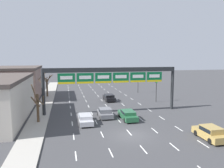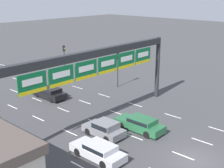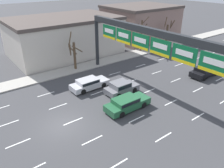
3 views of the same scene
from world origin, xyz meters
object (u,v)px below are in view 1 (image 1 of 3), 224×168
(car_green, at_px, (128,114))
(car_gold, at_px, (210,132))
(car_silver, at_px, (85,118))
(car_grey, at_px, (105,112))
(car_black, at_px, (109,97))
(tree_bare_second, at_px, (38,105))
(traffic_light_mid_block, at_px, (156,85))
(tree_bare_third, at_px, (43,87))
(traffic_light_near_gantry, at_px, (138,80))
(sign_gantry, at_px, (112,76))
(tree_bare_closest, at_px, (47,85))

(car_green, xyz_separation_m, car_gold, (6.71, -9.43, 0.08))
(car_silver, bearing_deg, car_grey, 36.50)
(car_black, height_order, tree_bare_second, tree_bare_second)
(traffic_light_mid_block, bearing_deg, car_grey, -143.47)
(tree_bare_third, bearing_deg, car_black, -2.99)
(tree_bare_second, bearing_deg, traffic_light_near_gantry, 44.22)
(car_black, xyz_separation_m, tree_bare_second, (-12.57, -12.97, 1.79))
(sign_gantry, distance_m, car_black, 10.86)
(car_green, bearing_deg, sign_gantry, 107.55)
(sign_gantry, xyz_separation_m, traffic_light_near_gantry, (10.49, 17.48, -2.83))
(car_black, bearing_deg, traffic_light_mid_block, -18.96)
(tree_bare_closest, distance_m, tree_bare_third, 6.65)
(car_grey, height_order, traffic_light_mid_block, traffic_light_mid_block)
(tree_bare_third, bearing_deg, tree_bare_second, -87.92)
(car_gold, bearing_deg, car_green, 125.43)
(car_black, distance_m, tree_bare_second, 18.15)
(car_black, bearing_deg, traffic_light_near_gantry, 41.72)
(car_grey, xyz_separation_m, car_gold, (9.75, -11.15, 0.05))
(car_silver, distance_m, traffic_light_near_gantry, 27.38)
(car_gold, xyz_separation_m, traffic_light_mid_block, (2.39, 20.15, 2.59))
(sign_gantry, xyz_separation_m, car_silver, (-4.82, -5.09, -5.30))
(car_green, height_order, tree_bare_second, tree_bare_second)
(car_silver, height_order, car_black, car_black)
(car_silver, xyz_separation_m, car_grey, (3.18, 2.36, 0.06))
(car_grey, bearing_deg, tree_bare_third, 128.01)
(traffic_light_mid_block, bearing_deg, car_black, 161.04)
(car_black, bearing_deg, tree_bare_second, -134.09)
(car_black, relative_size, tree_bare_second, 0.89)
(car_gold, distance_m, tree_bare_closest, 36.32)
(car_green, distance_m, car_silver, 6.26)
(tree_bare_third, bearing_deg, car_gold, -50.48)
(car_grey, xyz_separation_m, tree_bare_second, (-9.51, -0.85, 1.76))
(car_green, distance_m, traffic_light_mid_block, 14.31)
(car_black, height_order, car_grey, car_grey)
(car_green, xyz_separation_m, tree_bare_closest, (-12.82, 21.15, 1.91))
(tree_bare_closest, relative_size, tree_bare_third, 0.87)
(car_gold, relative_size, tree_bare_closest, 0.80)
(traffic_light_mid_block, height_order, tree_bare_closest, tree_bare_closest)
(car_green, xyz_separation_m, tree_bare_third, (-13.05, 14.53, 2.53))
(car_silver, relative_size, car_black, 1.01)
(traffic_light_near_gantry, bearing_deg, tree_bare_third, -161.50)
(car_gold, bearing_deg, traffic_light_near_gantry, 85.66)
(car_gold, distance_m, traffic_light_mid_block, 20.46)
(car_green, bearing_deg, tree_bare_third, 131.94)
(car_silver, distance_m, tree_bare_second, 6.75)
(car_green, bearing_deg, tree_bare_second, 176.01)
(car_green, bearing_deg, traffic_light_near_gantry, 67.51)
(car_grey, bearing_deg, tree_bare_second, -174.87)
(sign_gantry, xyz_separation_m, traffic_light_mid_block, (10.50, 6.26, -2.61))
(car_black, xyz_separation_m, car_gold, (6.70, -23.27, 0.08))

